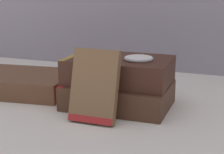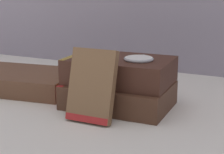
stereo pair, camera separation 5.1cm
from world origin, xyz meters
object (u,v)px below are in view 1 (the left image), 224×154
book_flat_top (117,70)px  book_side_left (15,82)px  book_leaning_front (94,89)px  book_flat_bottom (116,95)px  reading_glasses (101,82)px  pocket_watch (139,58)px

book_flat_top → book_side_left: book_flat_top is taller
book_side_left → book_flat_top: bearing=-9.0°
book_flat_top → book_leaning_front: bearing=-94.8°
book_side_left → book_leaning_front: book_leaning_front is taller
book_flat_top → book_flat_bottom: bearing=-80.8°
book_leaning_front → reading_glasses: size_ratio=1.13×
book_flat_bottom → reading_glasses: bearing=120.8°
reading_glasses → book_flat_top: bearing=-42.1°
book_flat_bottom → pocket_watch: pocket_watch is taller
book_flat_bottom → book_side_left: book_flat_bottom is taller
pocket_watch → reading_glasses: (-0.14, 0.14, -0.10)m
book_flat_top → reading_glasses: book_flat_top is taller
book_flat_bottom → book_leaning_front: (-0.01, -0.09, 0.04)m
book_leaning_front → pocket_watch: (0.05, 0.10, 0.04)m
pocket_watch → reading_glasses: 0.22m
book_flat_bottom → book_side_left: 0.25m
book_flat_bottom → reading_glasses: book_flat_bottom is taller
book_side_left → book_leaning_front: bearing=-31.0°
pocket_watch → book_flat_bottom: bearing=-173.2°
book_side_left → pocket_watch: (0.30, -0.01, 0.08)m
book_flat_bottom → book_flat_top: (-0.00, 0.01, 0.05)m
book_flat_top → reading_glasses: size_ratio=1.81×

